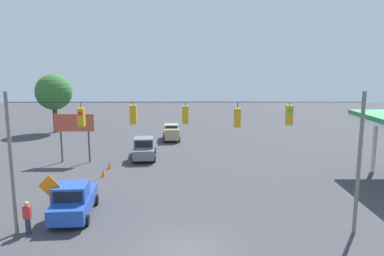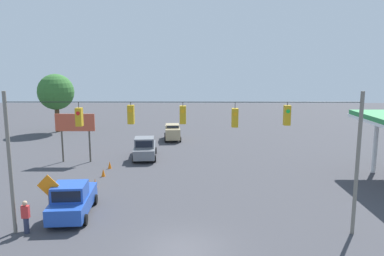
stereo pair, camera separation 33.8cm
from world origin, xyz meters
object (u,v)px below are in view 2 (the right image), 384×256
traffic_cone_fifth (110,165)px  tree_horizon_left (56,92)px  traffic_cone_third (95,183)px  pickup_truck_grey_withflow_far (145,148)px  traffic_cone_nearest (73,208)px  pickup_truck_blue_parked_shoulder (72,200)px  sedan_tan_withflow_deep (173,132)px  traffic_cone_fourth (103,173)px  pedestrian (26,217)px  traffic_cone_second (83,194)px  roadside_billboard (75,127)px  work_zone_sign (48,189)px  overhead_signal_span (184,141)px

traffic_cone_fifth → tree_horizon_left: 21.48m
traffic_cone_third → tree_horizon_left: tree_horizon_left is taller
pickup_truck_grey_withflow_far → traffic_cone_nearest: size_ratio=8.29×
pickup_truck_blue_parked_shoulder → sedan_tan_withflow_deep: (-4.69, -22.69, 0.02)m
traffic_cone_fourth → pedestrian: size_ratio=0.35×
traffic_cone_second → traffic_cone_fourth: (-0.13, -5.08, 0.00)m
pickup_truck_grey_withflow_far → traffic_cone_fourth: bearing=66.7°
roadside_billboard → work_zone_sign: roadside_billboard is taller
roadside_billboard → pickup_truck_blue_parked_shoulder: bearing=106.3°
traffic_cone_fifth → pickup_truck_blue_parked_shoulder: bearing=90.5°
pickup_truck_blue_parked_shoulder → work_zone_sign: size_ratio=1.82×
overhead_signal_span → traffic_cone_fourth: size_ratio=28.75×
traffic_cone_nearest → traffic_cone_second: size_ratio=1.00×
traffic_cone_fifth → roadside_billboard: bearing=-32.1°
traffic_cone_fifth → work_zone_sign: 11.41m
traffic_cone_third → pedestrian: (1.71, 7.63, 0.61)m
traffic_cone_nearest → traffic_cone_second: bearing=-87.6°
roadside_billboard → tree_horizon_left: (7.36, -15.54, 2.00)m
pickup_truck_blue_parked_shoulder → traffic_cone_third: 5.26m
overhead_signal_span → pickup_truck_grey_withflow_far: overhead_signal_span is taller
sedan_tan_withflow_deep → traffic_cone_nearest: (4.80, 22.32, -0.67)m
traffic_cone_second → tree_horizon_left: size_ratio=0.08×
overhead_signal_span → pickup_truck_grey_withflow_far: 17.32m
roadside_billboard → pedestrian: 15.25m
traffic_cone_third → pedestrian: pedestrian is taller
traffic_cone_fourth → roadside_billboard: size_ratio=0.14×
tree_horizon_left → sedan_tan_withflow_deep: bearing=161.1°
traffic_cone_nearest → traffic_cone_fourth: 7.53m
pickup_truck_blue_parked_shoulder → traffic_cone_nearest: pickup_truck_blue_parked_shoulder is taller
pickup_truck_grey_withflow_far → pickup_truck_blue_parked_shoulder: bearing=79.8°
sedan_tan_withflow_deep → roadside_billboard: roadside_billboard is taller
traffic_cone_third → pickup_truck_blue_parked_shoulder: bearing=90.4°
pickup_truck_blue_parked_shoulder → tree_horizon_left: bearing=-68.5°
tree_horizon_left → roadside_billboard: bearing=115.3°
traffic_cone_nearest → roadside_billboard: bearing=-73.7°
pickup_truck_grey_withflow_far → traffic_cone_fifth: bearing=54.5°
pickup_truck_grey_withflow_far → pickup_truck_blue_parked_shoulder: 14.16m
overhead_signal_span → sedan_tan_withflow_deep: overhead_signal_span is taller
pickup_truck_grey_withflow_far → pedestrian: (4.26, 16.35, -0.04)m
traffic_cone_fifth → overhead_signal_span: bearing=118.5°
work_zone_sign → tree_horizon_left: size_ratio=0.37×
pickup_truck_grey_withflow_far → roadside_billboard: bearing=12.8°
traffic_cone_second → traffic_cone_third: same height
pickup_truck_blue_parked_shoulder → overhead_signal_span: bearing=161.0°
sedan_tan_withflow_deep → pedestrian: size_ratio=2.25×
sedan_tan_withflow_deep → pickup_truck_grey_withflow_far: bearing=76.1°
pedestrian → tree_horizon_left: size_ratio=0.24×
pickup_truck_grey_withflow_far → work_zone_sign: (3.54, 14.90, 1.01)m
traffic_cone_nearest → traffic_cone_fifth: (-0.02, -9.90, 0.00)m
traffic_cone_second → traffic_cone_third: 2.40m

